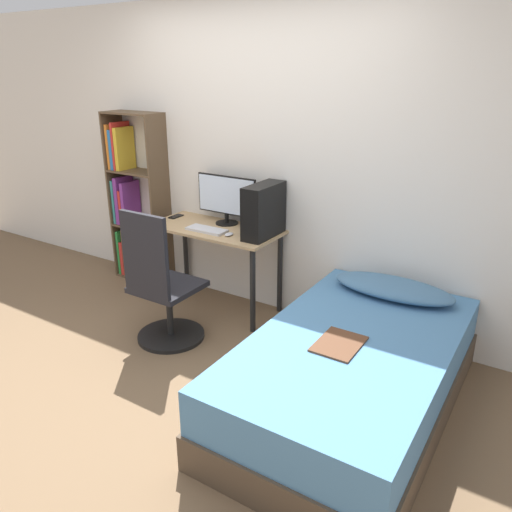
{
  "coord_description": "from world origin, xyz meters",
  "views": [
    {
      "loc": [
        2.14,
        -1.92,
        1.98
      ],
      "look_at": [
        0.41,
        0.81,
        0.75
      ],
      "focal_mm": 35.0,
      "sensor_mm": 36.0,
      "label": 1
    }
  ],
  "objects_px": {
    "bookshelf": "(131,201)",
    "bed": "(351,374)",
    "monitor": "(226,198)",
    "keyboard": "(207,230)",
    "pc_tower": "(264,211)",
    "office_chair": "(162,294)"
  },
  "relations": [
    {
      "from": "pc_tower",
      "to": "office_chair",
      "type": "bearing_deg",
      "value": -120.6
    },
    {
      "from": "pc_tower",
      "to": "bookshelf",
      "type": "bearing_deg",
      "value": 176.36
    },
    {
      "from": "bookshelf",
      "to": "office_chair",
      "type": "relative_size",
      "value": 1.53
    },
    {
      "from": "bed",
      "to": "monitor",
      "type": "relative_size",
      "value": 3.34
    },
    {
      "from": "office_chair",
      "to": "pc_tower",
      "type": "distance_m",
      "value": 1.0
    },
    {
      "from": "bed",
      "to": "monitor",
      "type": "height_order",
      "value": "monitor"
    },
    {
      "from": "bookshelf",
      "to": "monitor",
      "type": "height_order",
      "value": "bookshelf"
    },
    {
      "from": "bookshelf",
      "to": "keyboard",
      "type": "height_order",
      "value": "bookshelf"
    },
    {
      "from": "office_chair",
      "to": "monitor",
      "type": "bearing_deg",
      "value": 90.62
    },
    {
      "from": "bookshelf",
      "to": "keyboard",
      "type": "distance_m",
      "value": 1.12
    },
    {
      "from": "bookshelf",
      "to": "monitor",
      "type": "xyz_separation_m",
      "value": [
        1.11,
        0.02,
        0.18
      ]
    },
    {
      "from": "monitor",
      "to": "pc_tower",
      "type": "relative_size",
      "value": 1.37
    },
    {
      "from": "bed",
      "to": "pc_tower",
      "type": "xyz_separation_m",
      "value": [
        -1.07,
        0.73,
        0.69
      ]
    },
    {
      "from": "bookshelf",
      "to": "pc_tower",
      "type": "relative_size",
      "value": 3.81
    },
    {
      "from": "office_chair",
      "to": "pc_tower",
      "type": "height_order",
      "value": "pc_tower"
    },
    {
      "from": "bookshelf",
      "to": "bed",
      "type": "relative_size",
      "value": 0.83
    },
    {
      "from": "office_chair",
      "to": "monitor",
      "type": "relative_size",
      "value": 1.82
    },
    {
      "from": "bookshelf",
      "to": "office_chair",
      "type": "distance_m",
      "value": 1.45
    },
    {
      "from": "keyboard",
      "to": "bed",
      "type": "bearing_deg",
      "value": -21.22
    },
    {
      "from": "keyboard",
      "to": "pc_tower",
      "type": "bearing_deg",
      "value": 16.41
    },
    {
      "from": "keyboard",
      "to": "office_chair",
      "type": "bearing_deg",
      "value": -87.25
    },
    {
      "from": "monitor",
      "to": "keyboard",
      "type": "xyz_separation_m",
      "value": [
        -0.02,
        -0.26,
        -0.22
      ]
    }
  ]
}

